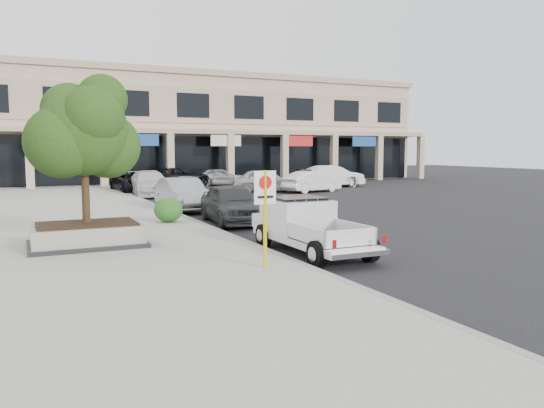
{
  "coord_description": "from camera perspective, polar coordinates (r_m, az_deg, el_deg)",
  "views": [
    {
      "loc": [
        -7.74,
        -13.74,
        2.96
      ],
      "look_at": [
        -0.44,
        1.5,
        1.18
      ],
      "focal_mm": 35.0,
      "sensor_mm": 36.0,
      "label": 1
    }
  ],
  "objects": [
    {
      "name": "lot_car_c",
      "position": [
        41.05,
        5.9,
        2.88
      ],
      "size": [
        5.35,
        2.65,
        1.49
      ],
      "primitive_type": "imported",
      "rotation": [
        0.0,
        0.0,
        1.46
      ],
      "color": "#2A2D2F",
      "rests_on": "ground"
    },
    {
      "name": "planter_tree",
      "position": [
        16.21,
        -19.22,
        7.28
      ],
      "size": [
        2.9,
        2.55,
        4.0
      ],
      "color": "black",
      "rests_on": "planter"
    },
    {
      "name": "planter",
      "position": [
        16.23,
        -19.27,
        -3.14
      ],
      "size": [
        3.2,
        2.2,
        0.68
      ],
      "color": "black",
      "rests_on": "sidewalk"
    },
    {
      "name": "pickup_truck",
      "position": [
        14.95,
        4.31,
        -2.42
      ],
      "size": [
        1.83,
        4.91,
        1.55
      ],
      "primitive_type": null,
      "rotation": [
        0.0,
        0.0,
        -0.0
      ],
      "color": "silver",
      "rests_on": "ground"
    },
    {
      "name": "ground",
      "position": [
        16.04,
        3.74,
        -4.64
      ],
      "size": [
        120.0,
        120.0,
        0.0
      ],
      "primitive_type": "plane",
      "color": "black",
      "rests_on": "ground"
    },
    {
      "name": "curb_car_c",
      "position": [
        34.01,
        -13.04,
        2.17
      ],
      "size": [
        2.38,
        5.43,
        1.55
      ],
      "primitive_type": "imported",
      "rotation": [
        0.0,
        0.0,
        -0.04
      ],
      "color": "silver",
      "rests_on": "ground"
    },
    {
      "name": "curb_car_d",
      "position": [
        36.67,
        -14.36,
        2.39
      ],
      "size": [
        2.86,
        5.67,
        1.54
      ],
      "primitive_type": "imported",
      "rotation": [
        0.0,
        0.0,
        0.06
      ],
      "color": "black",
      "rests_on": "ground"
    },
    {
      "name": "curb_car_b",
      "position": [
        25.73,
        -9.58,
        1.04
      ],
      "size": [
        1.68,
        4.7,
        1.54
      ],
      "primitive_type": "imported",
      "rotation": [
        0.0,
        0.0,
        0.01
      ],
      "color": "gray",
      "rests_on": "ground"
    },
    {
      "name": "curb_car_a",
      "position": [
        21.04,
        -4.31,
        0.07
      ],
      "size": [
        2.32,
        4.8,
        1.58
      ],
      "primitive_type": "imported",
      "rotation": [
        0.0,
        0.0,
        -0.1
      ],
      "color": "#292C2E",
      "rests_on": "ground"
    },
    {
      "name": "lot_car_d",
      "position": [
        41.89,
        -9.95,
        2.87
      ],
      "size": [
        5.47,
        2.83,
        1.47
      ],
      "primitive_type": "imported",
      "rotation": [
        0.0,
        0.0,
        1.64
      ],
      "color": "black",
      "rests_on": "ground"
    },
    {
      "name": "lot_car_f",
      "position": [
        40.97,
        6.44,
        2.98
      ],
      "size": [
        5.06,
        1.85,
        1.66
      ],
      "primitive_type": "imported",
      "rotation": [
        0.0,
        0.0,
        1.55
      ],
      "color": "silver",
      "rests_on": "ground"
    },
    {
      "name": "lot_car_a",
      "position": [
        36.12,
        -0.63,
        2.56
      ],
      "size": [
        5.02,
        3.44,
        1.59
      ],
      "primitive_type": "imported",
      "rotation": [
        0.0,
        0.0,
        1.2
      ],
      "color": "#A0A2A7",
      "rests_on": "ground"
    },
    {
      "name": "no_parking_sign",
      "position": [
        12.4,
        -0.75,
        -0.14
      ],
      "size": [
        0.55,
        0.09,
        2.3
      ],
      "color": "#DAB90B",
      "rests_on": "sidewalk"
    },
    {
      "name": "hedge",
      "position": [
        20.6,
        -11.08,
        -0.64
      ],
      "size": [
        1.1,
        0.99,
        0.93
      ],
      "primitive_type": "ellipsoid",
      "color": "#154A18",
      "rests_on": "sidewalk"
    },
    {
      "name": "sidewalk",
      "position": [
        20.07,
        -18.95,
        -2.59
      ],
      "size": [
        8.0,
        52.0,
        0.15
      ],
      "primitive_type": "cube",
      "color": "gray",
      "rests_on": "ground"
    },
    {
      "name": "strip_mall",
      "position": [
        50.23,
        -7.4,
        7.99
      ],
      "size": [
        40.55,
        12.43,
        9.5
      ],
      "color": "tan",
      "rests_on": "ground"
    },
    {
      "name": "curb",
      "position": [
        20.88,
        -8.12,
        -2.0
      ],
      "size": [
        0.2,
        52.0,
        0.15
      ],
      "primitive_type": "cube",
      "color": "gray",
      "rests_on": "ground"
    },
    {
      "name": "lot_car_b",
      "position": [
        36.05,
        4.31,
        2.41
      ],
      "size": [
        4.56,
        2.54,
        1.42
      ],
      "primitive_type": "imported",
      "rotation": [
        0.0,
        0.0,
        1.82
      ],
      "color": "silver",
      "rests_on": "ground"
    },
    {
      "name": "lot_car_e",
      "position": [
        42.36,
        -5.58,
        2.93
      ],
      "size": [
        4.45,
        2.73,
        1.41
      ],
      "primitive_type": "imported",
      "rotation": [
        0.0,
        0.0,
        1.3
      ],
      "color": "#9DA0A5",
      "rests_on": "ground"
    }
  ]
}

